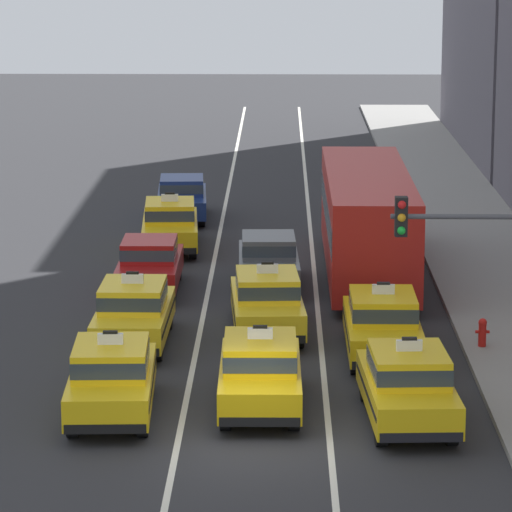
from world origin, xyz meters
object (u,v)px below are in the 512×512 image
Objects in this scene: fire_hydrant at (482,331)px; taxi_center_nearest at (260,371)px; taxi_left_nearest at (112,377)px; sedan_center_third at (268,259)px; sedan_left_third at (150,263)px; taxi_left_fourth at (170,224)px; taxi_right_second at (382,323)px; taxi_right_nearest at (408,384)px; traffic_light_pole at (485,287)px; bus_right_third at (367,218)px; taxi_center_second at (267,301)px; sedan_left_fifth at (182,197)px; taxi_left_second at (133,312)px.

taxi_center_nearest is at bearing -139.67° from fire_hydrant.
sedan_center_third is at bearing 74.72° from taxi_left_nearest.
taxi_center_nearest reaches higher than sedan_center_third.
taxi_left_nearest is 11.67m from sedan_left_third.
taxi_left_fourth is 14.25m from taxi_right_second.
taxi_right_nearest is (6.46, -17.96, 0.00)m from taxi_left_fourth.
traffic_light_pole is at bearing -80.63° from taxi_right_second.
bus_right_third reaches higher than sedan_center_third.
taxi_center_second is at bearing -89.88° from sedan_center_third.
taxi_left_nearest is 0.99× the size of taxi_center_second.
taxi_right_nearest is (6.41, -23.30, 0.03)m from sedan_left_fifth.
sedan_left_third is 11.66m from taxi_center_nearest.
traffic_light_pole reaches higher than taxi_right_nearest.
taxi_right_nearest is at bearing -61.19° from sedan_left_third.
taxi_center_nearest is 1.05× the size of sedan_center_third.
taxi_center_second is at bearing 162.27° from fire_hydrant.
taxi_left_second is 6.27× the size of fire_hydrant.
sedan_center_third is at bearing 103.86° from taxi_right_nearest.
traffic_light_pole is (4.29, -10.63, 2.94)m from taxi_center_second.
bus_right_third reaches higher than sedan_left_third.
taxi_center_nearest is at bearing -57.67° from taxi_left_second.
sedan_center_third is at bearing 89.59° from taxi_center_nearest.
taxi_center_nearest reaches higher than sedan_left_fifth.
taxi_right_nearest is at bearing -87.59° from taxi_right_second.
taxi_center_nearest is (3.42, -11.15, 0.03)m from sedan_left_third.
taxi_right_nearest is at bearing -70.22° from taxi_left_fourth.
taxi_left_fourth reaches higher than fire_hydrant.
sedan_left_third is 0.38× the size of bus_right_third.
taxi_left_fourth is at bearing 115.99° from taxi_right_second.
taxi_left_nearest reaches higher than sedan_left_third.
taxi_left_second is at bearing -89.20° from sedan_left_third.
taxi_right_nearest is 6.15m from fire_hydrant.
sedan_center_third is 0.78× the size of traffic_light_pole.
taxi_left_fourth is 15.13m from fire_hydrant.
taxi_center_nearest is at bearing -81.90° from sedan_left_fifth.
taxi_left_fourth is 5.34m from sedan_left_fifth.
taxi_center_second is 8.06m from taxi_right_nearest.
bus_right_third is at bearing -55.28° from sedan_left_fifth.
traffic_light_pole is at bearing -25.32° from taxi_left_nearest.
fire_hydrant is (2.48, -8.56, -1.27)m from bus_right_third.
taxi_right_second is (6.19, -18.14, 0.03)m from sedan_left_fifth.
traffic_light_pole is at bearing -74.06° from sedan_left_fifth.
taxi_left_nearest is 5.79m from taxi_left_second.
taxi_left_second is (-0.06, 5.79, 0.00)m from taxi_left_nearest.
fire_hydrant is at bearing -35.46° from sedan_left_third.
sedan_left_fifth is 0.96× the size of taxi_center_nearest.
fire_hydrant is at bearing 11.25° from taxi_right_second.
taxi_center_nearest is 1.00× the size of taxi_right_second.
sedan_left_fifth is 0.96× the size of taxi_right_second.
taxi_right_nearest reaches higher than sedan_left_fifth.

